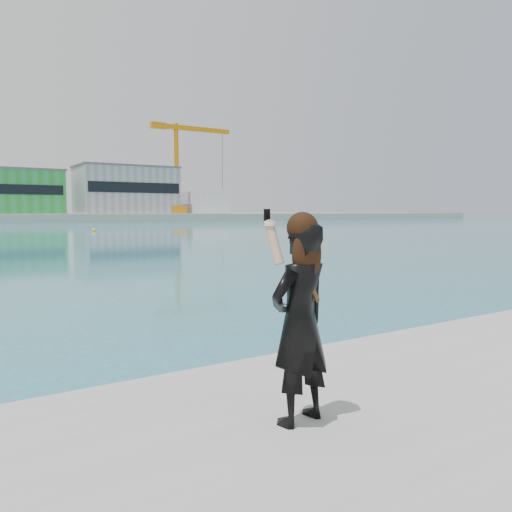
# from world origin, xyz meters

# --- Properties ---
(ground) EXTENTS (500.00, 500.00, 0.00)m
(ground) POSITION_xyz_m (0.00, 0.00, 0.00)
(ground) COLOR #1B7C80
(ground) RESTS_ON ground
(warehouse_grey_right) EXTENTS (25.50, 15.35, 12.50)m
(warehouse_grey_right) POSITION_xyz_m (40.00, 127.98, 8.26)
(warehouse_grey_right) COLOR gray
(warehouse_grey_right) RESTS_ON far_quay
(ancillary_shed) EXTENTS (12.00, 10.00, 6.00)m
(ancillary_shed) POSITION_xyz_m (62.00, 126.00, 5.00)
(ancillary_shed) COLOR silver
(ancillary_shed) RESTS_ON far_quay
(dock_crane) EXTENTS (23.00, 4.00, 24.00)m
(dock_crane) POSITION_xyz_m (53.20, 122.00, 15.07)
(dock_crane) COLOR orange
(dock_crane) RESTS_ON far_quay
(flagpole_right) EXTENTS (1.28, 0.16, 8.00)m
(flagpole_right) POSITION_xyz_m (22.09, 121.00, 6.54)
(flagpole_right) COLOR silver
(flagpole_right) RESTS_ON far_quay
(buoy_near) EXTENTS (0.50, 0.50, 0.50)m
(buoy_near) POSITION_xyz_m (14.36, 62.08, 0.00)
(buoy_near) COLOR #FFEA0D
(buoy_near) RESTS_ON ground
(woman) EXTENTS (0.71, 0.53, 1.84)m
(woman) POSITION_xyz_m (-0.05, -0.84, 1.73)
(woman) COLOR black
(woman) RESTS_ON near_quay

